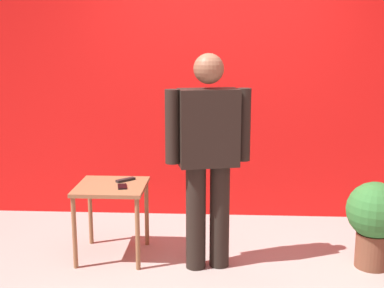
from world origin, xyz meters
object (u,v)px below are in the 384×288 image
cell_phone (122,186)px  potted_plant (374,217)px  tv_remote (125,180)px  standing_person (208,151)px  side_table (111,196)px

cell_phone → potted_plant: 1.98m
cell_phone → tv_remote: (-0.01, 0.18, 0.01)m
potted_plant → standing_person: bearing=-177.4°
potted_plant → side_table: bearing=177.3°
side_table → cell_phone: bearing=-30.2°
side_table → tv_remote: bearing=51.7°
potted_plant → tv_remote: bearing=173.7°
cell_phone → potted_plant: potted_plant is taller
standing_person → tv_remote: (-0.69, 0.28, -0.31)m
standing_person → tv_remote: standing_person is taller
tv_remote → cell_phone: bearing=-42.3°
cell_phone → tv_remote: size_ratio=0.85×
side_table → standing_person: bearing=-11.4°
standing_person → tv_remote: bearing=158.0°
standing_person → side_table: bearing=168.6°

